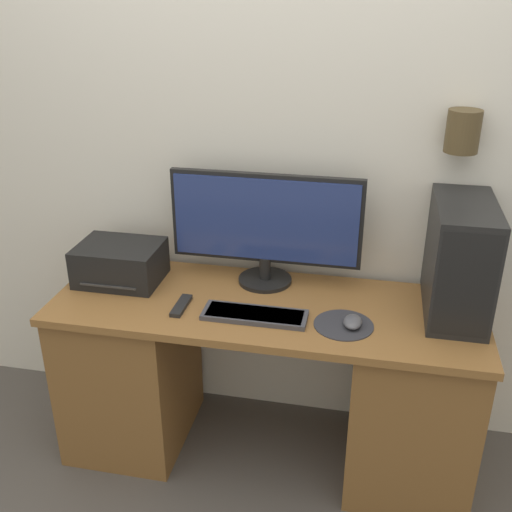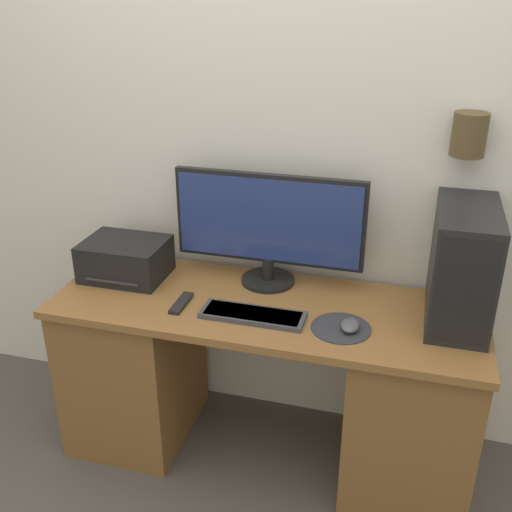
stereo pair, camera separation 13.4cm
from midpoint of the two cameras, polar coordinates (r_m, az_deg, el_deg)
name	(u,v)px [view 1 (the left image)]	position (r m, az deg, el deg)	size (l,w,h in m)	color
ground_plane	(250,501)	(2.47, -2.23, -22.29)	(12.00, 12.00, 0.00)	#4C4742
wall_back	(284,113)	(2.34, 0.99, 13.47)	(6.40, 0.17, 2.70)	silver
desk	(265,378)	(2.43, -0.75, -11.58)	(1.61, 0.57, 0.71)	brown
monitor	(266,224)	(2.31, -0.74, 3.07)	(0.75, 0.21, 0.45)	black
keyboard	(255,315)	(2.16, -1.90, -5.64)	(0.38, 0.13, 0.02)	#3D3D42
mousepad	(344,325)	(2.13, 6.56, -6.57)	(0.21, 0.21, 0.00)	#2D2D33
mouse	(353,322)	(2.12, 7.41, -6.27)	(0.06, 0.10, 0.03)	#4C4C51
computer_tower	(459,259)	(2.21, 17.19, -0.33)	(0.21, 0.43, 0.41)	black
printer	(120,263)	(2.47, -14.34, -0.67)	(0.33, 0.26, 0.15)	black
remote_control	(181,306)	(2.25, -8.84, -4.72)	(0.04, 0.15, 0.02)	black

